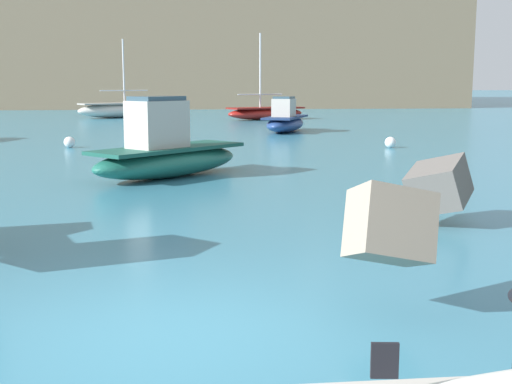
# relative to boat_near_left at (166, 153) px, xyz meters

# --- Properties ---
(ground_plane) EXTENTS (400.00, 400.00, 0.00)m
(ground_plane) POSITION_rel_boat_near_left_xyz_m (0.34, -11.72, -0.67)
(ground_plane) COLOR teal
(breakwater_jetty) EXTENTS (31.58, 7.94, 2.26)m
(breakwater_jetty) POSITION_rel_boat_near_left_xyz_m (3.88, -9.72, 0.30)
(breakwater_jetty) COLOR #3D3A38
(breakwater_jetty) RESTS_ON ground
(boat_near_left) EXTENTS (4.73, 4.63, 2.22)m
(boat_near_left) POSITION_rel_boat_near_left_xyz_m (0.00, 0.00, 0.00)
(boat_near_left) COLOR #1E6656
(boat_near_left) RESTS_ON ground
(boat_near_centre) EXTENTS (6.29, 4.41, 5.65)m
(boat_near_centre) POSITION_rel_boat_near_left_xyz_m (-4.27, 31.46, -0.08)
(boat_near_centre) COLOR beige
(boat_near_centre) RESTS_ON ground
(boat_near_right) EXTENTS (6.07, 3.97, 5.86)m
(boat_near_right) POSITION_rel_boat_near_left_xyz_m (6.10, 27.93, -0.19)
(boat_near_right) COLOR maroon
(boat_near_right) RESTS_ON ground
(boat_mid_centre) EXTENTS (3.25, 4.87, 1.86)m
(boat_mid_centre) POSITION_rel_boat_near_left_xyz_m (5.72, 16.25, -0.08)
(boat_mid_centre) COLOR navy
(boat_mid_centre) RESTS_ON ground
(mooring_buoy_inner) EXTENTS (0.44, 0.44, 0.44)m
(mooring_buoy_inner) POSITION_rel_boat_near_left_xyz_m (8.64, 7.41, -0.45)
(mooring_buoy_inner) COLOR silver
(mooring_buoy_inner) RESTS_ON ground
(mooring_buoy_middle) EXTENTS (0.44, 0.44, 0.44)m
(mooring_buoy_middle) POSITION_rel_boat_near_left_xyz_m (-4.08, 8.84, -0.45)
(mooring_buoy_middle) COLOR silver
(mooring_buoy_middle) RESTS_ON ground
(headland_bluff) EXTENTS (88.77, 40.10, 15.12)m
(headland_bluff) POSITION_rel_boat_near_left_xyz_m (-14.59, 65.66, 6.91)
(headland_bluff) COLOR #847056
(headland_bluff) RESTS_ON ground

